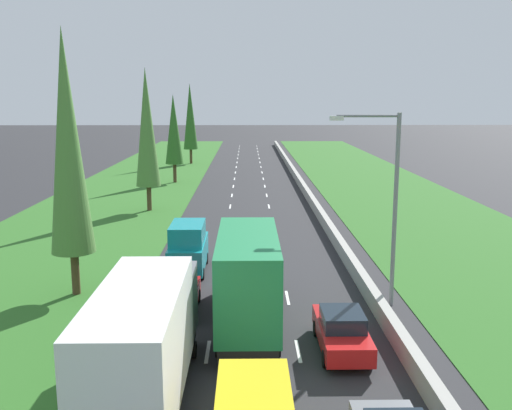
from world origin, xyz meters
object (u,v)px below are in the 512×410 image
at_px(white_box_truck_left_lane, 145,342).
at_px(green_box_truck_centre_lane, 248,276).
at_px(red_hatchback_left_lane, 179,295).
at_px(teal_van_left_lane, 188,247).
at_px(street_light_mast, 388,196).
at_px(red_sedan_right_lane, 342,331).
at_px(poplar_tree_second, 68,143).
at_px(poplar_tree_third, 147,128).
at_px(poplar_tree_fourth, 174,130).
at_px(poplar_tree_fifth, 190,117).

height_order(white_box_truck_left_lane, green_box_truck_centre_lane, same).
relative_size(red_hatchback_left_lane, teal_van_left_lane, 0.80).
distance_m(white_box_truck_left_lane, street_light_mast, 13.46).
bearing_deg(red_sedan_right_lane, green_box_truck_centre_lane, 144.40).
height_order(white_box_truck_left_lane, red_hatchback_left_lane, white_box_truck_left_lane).
distance_m(teal_van_left_lane, poplar_tree_second, 8.87).
relative_size(red_sedan_right_lane, poplar_tree_second, 0.35).
bearing_deg(red_hatchback_left_lane, street_light_mast, 4.61).
bearing_deg(white_box_truck_left_lane, poplar_tree_second, 116.69).
height_order(red_sedan_right_lane, green_box_truck_centre_lane, green_box_truck_centre_lane).
xyz_separation_m(white_box_truck_left_lane, poplar_tree_third, (-5.33, 32.20, 4.97)).
bearing_deg(poplar_tree_third, green_box_truck_centre_lane, -71.60).
relative_size(green_box_truck_centre_lane, red_hatchback_left_lane, 2.41).
xyz_separation_m(poplar_tree_fourth, street_light_mast, (14.80, -40.07, -0.87)).
bearing_deg(street_light_mast, red_sedan_right_lane, -119.77).
relative_size(poplar_tree_fifth, street_light_mast, 1.31).
bearing_deg(poplar_tree_second, poplar_tree_fourth, 89.76).
bearing_deg(poplar_tree_third, red_hatchback_left_lane, -77.42).
bearing_deg(red_sedan_right_lane, white_box_truck_left_lane, -149.42).
height_order(teal_van_left_lane, poplar_tree_third, poplar_tree_third).
xyz_separation_m(red_hatchback_left_lane, teal_van_left_lane, (-0.18, 6.24, 0.56)).
xyz_separation_m(red_sedan_right_lane, green_box_truck_centre_lane, (-3.61, 2.59, 1.37)).
height_order(red_sedan_right_lane, red_hatchback_left_lane, red_hatchback_left_lane).
distance_m(red_hatchback_left_lane, poplar_tree_third, 25.43).
xyz_separation_m(red_hatchback_left_lane, poplar_tree_fourth, (-5.23, 40.84, 5.26)).
relative_size(white_box_truck_left_lane, poplar_tree_third, 0.77).
bearing_deg(poplar_tree_second, poplar_tree_third, 89.94).
bearing_deg(poplar_tree_third, poplar_tree_fourth, 89.54).
xyz_separation_m(white_box_truck_left_lane, teal_van_left_lane, (-0.15, 14.40, -0.78)).
relative_size(teal_van_left_lane, street_light_mast, 0.54).
distance_m(red_hatchback_left_lane, street_light_mast, 10.56).
distance_m(red_sedan_right_lane, teal_van_left_lane, 12.50).
bearing_deg(poplar_tree_fourth, poplar_tree_fifth, 90.00).
bearing_deg(poplar_tree_fourth, green_box_truck_centre_lane, -78.82).
relative_size(red_sedan_right_lane, poplar_tree_third, 0.37).
distance_m(white_box_truck_left_lane, red_sedan_right_lane, 8.01).
bearing_deg(red_hatchback_left_lane, poplar_tree_fourth, 97.29).
xyz_separation_m(poplar_tree_fourth, poplar_tree_fifth, (0.00, 19.36, 0.85)).
bearing_deg(red_sedan_right_lane, poplar_tree_fifth, 100.56).
height_order(white_box_truck_left_lane, poplar_tree_second, poplar_tree_second).
relative_size(red_sedan_right_lane, poplar_tree_fifth, 0.38).
bearing_deg(poplar_tree_third, teal_van_left_lane, -73.77).
bearing_deg(poplar_tree_fifth, poplar_tree_third, -90.22).
bearing_deg(poplar_tree_second, red_sedan_right_lane, -28.65).
distance_m(poplar_tree_third, poplar_tree_fourth, 16.83).
height_order(poplar_tree_second, poplar_tree_fourth, poplar_tree_second).
relative_size(red_sedan_right_lane, poplar_tree_fourth, 0.45).
height_order(red_hatchback_left_lane, street_light_mast, street_light_mast).
bearing_deg(poplar_tree_second, green_box_truck_centre_lane, -25.38).
relative_size(teal_van_left_lane, poplar_tree_second, 0.38).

